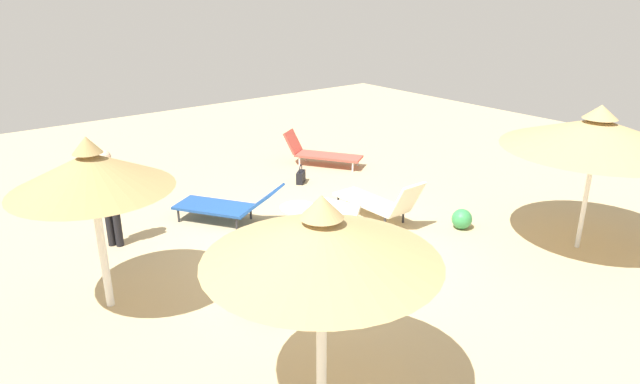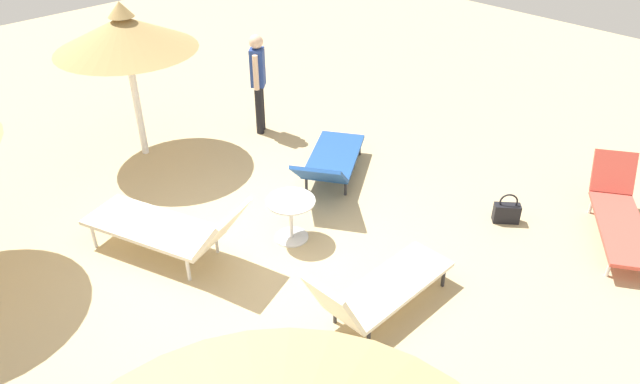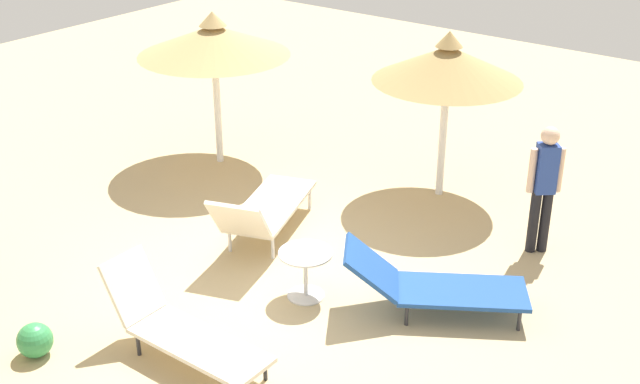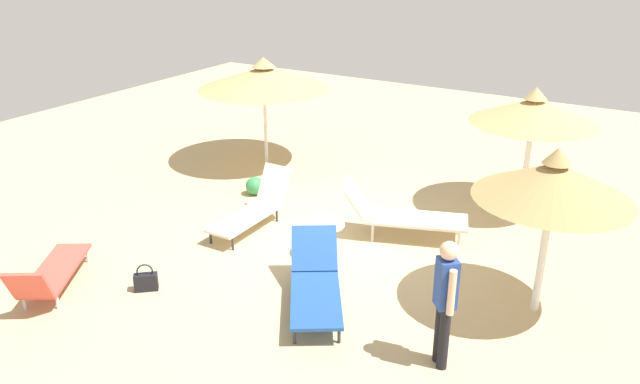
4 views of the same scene
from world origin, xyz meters
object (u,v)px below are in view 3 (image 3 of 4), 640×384
Objects in this scene: lounge_chair_near_left at (432,284)px; beach_ball at (35,340)px; parasol_umbrella_far_right at (214,40)px; side_table_round at (306,266)px; lounge_chair_far_left at (179,327)px; lounge_chair_center at (263,209)px; person_standing_edge at (544,182)px; parasol_umbrella_front at (448,64)px.

beach_ball is (3.20, -2.86, -0.18)m from lounge_chair_near_left.
beach_ball is at bearing 22.42° from parasol_umbrella_far_right.
parasol_umbrella_far_right is 4.52m from side_table_round.
side_table_round reaches higher than beach_ball.
lounge_chair_center is (-2.45, -0.97, 0.06)m from lounge_chair_far_left.
person_standing_edge reaches higher than lounge_chair_far_left.
parasol_umbrella_far_right reaches higher than lounge_chair_far_left.
person_standing_edge reaches higher than lounge_chair_center.
lounge_chair_far_left is at bearing -10.61° from side_table_round.
lounge_chair_center is 3.62× the size of side_table_round.
parasol_umbrella_front is 1.27× the size of lounge_chair_far_left.
lounge_chair_far_left is at bearing 21.68° from lounge_chair_center.
lounge_chair_far_left is at bearing -24.87° from person_standing_edge.
person_standing_edge is at bearing 93.68° from parasol_umbrella_far_right.
person_standing_edge is at bearing 147.34° from side_table_round.
lounge_chair_center reaches higher than beach_ball.
lounge_chair_far_left is 5.14× the size of beach_ball.
parasol_umbrella_far_right reaches higher than person_standing_edge.
parasol_umbrella_far_right is 3.86× the size of side_table_round.
lounge_chair_center is at bearing -93.21° from lounge_chair_near_left.
parasol_umbrella_far_right is 1.42× the size of person_standing_edge.
parasol_umbrella_far_right is at bearing -122.94° from side_table_round.
beach_ball is at bearing -53.89° from lounge_chair_far_left.
lounge_chair_center reaches higher than lounge_chair_near_left.
lounge_chair_far_left is 1.73m from side_table_round.
parasol_umbrella_far_right reaches higher than beach_ball.
person_standing_edge reaches higher than beach_ball.
lounge_chair_near_left is (1.70, 4.88, -1.61)m from parasol_umbrella_far_right.
side_table_round is 1.68× the size of beach_ball.
parasol_umbrella_front is 3.52m from lounge_chair_near_left.
lounge_chair_far_left is 0.85× the size of lounge_chair_center.
beach_ball is at bearing -13.16° from parasol_umbrella_front.
lounge_chair_far_left reaches higher than beach_ball.
lounge_chair_near_left is at bearing -10.40° from person_standing_edge.
lounge_chair_center reaches higher than side_table_round.
parasol_umbrella_far_right reaches higher than side_table_round.
person_standing_edge is 2.71× the size of side_table_round.
lounge_chair_near_left is 2.62m from lounge_chair_center.
beach_ball is (2.59, -1.54, -0.22)m from side_table_round.
parasol_umbrella_front is 1.16× the size of lounge_chair_near_left.
parasol_umbrella_front is at bearing 178.06° from lounge_chair_far_left.
parasol_umbrella_far_right is 1.07× the size of lounge_chair_center.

